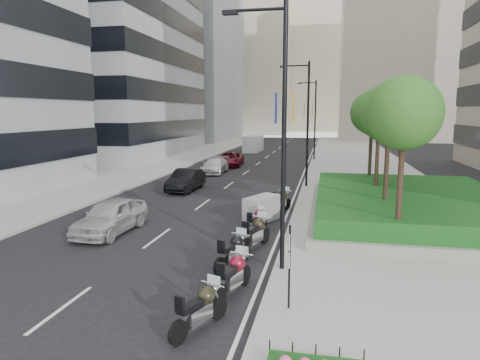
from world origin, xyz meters
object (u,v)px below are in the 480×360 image
(motorcycle_1, at_px, (234,275))
(delivery_van, at_px, (253,144))
(car_b, at_px, (186,180))
(car_d, at_px, (230,159))
(motorcycle_3, at_px, (256,233))
(lamp_post_1, at_px, (306,118))
(motorcycle_0, at_px, (200,309))
(motorcycle_6, at_px, (281,201))
(lamp_post_2, at_px, (314,116))
(car_c, at_px, (215,166))
(parking_sign, at_px, (289,263))
(car_a, at_px, (111,216))
(motorcycle_4, at_px, (257,222))
(motorcycle_5, at_px, (261,209))
(motorcycle_2, at_px, (233,251))
(lamp_post_0, at_px, (279,125))

(motorcycle_1, bearing_deg, delivery_van, 23.53)
(car_b, distance_m, car_d, 14.11)
(motorcycle_3, xyz_separation_m, car_d, (-6.97, 25.98, 0.07))
(lamp_post_1, relative_size, motorcycle_0, 4.36)
(motorcycle_6, xyz_separation_m, car_b, (-7.27, 5.22, 0.13))
(lamp_post_2, height_order, car_c, lamp_post_2)
(car_c, bearing_deg, car_b, -90.05)
(motorcycle_1, xyz_separation_m, delivery_van, (-7.47, 46.60, 0.42))
(parking_sign, distance_m, motorcycle_1, 2.14)
(motorcycle_3, bearing_deg, car_a, 100.24)
(parking_sign, relative_size, motorcycle_0, 1.21)
(motorcycle_3, relative_size, car_d, 0.46)
(lamp_post_1, bearing_deg, motorcycle_4, -96.76)
(motorcycle_1, bearing_deg, lamp_post_2, 12.74)
(motorcycle_5, bearing_deg, motorcycle_0, -155.14)
(motorcycle_6, height_order, car_b, car_b)
(motorcycle_2, height_order, motorcycle_5, motorcycle_5)
(car_a, bearing_deg, lamp_post_1, 61.68)
(parking_sign, relative_size, car_c, 0.54)
(car_b, bearing_deg, lamp_post_2, 69.16)
(lamp_post_1, height_order, car_c, lamp_post_1)
(motorcycle_3, height_order, motorcycle_4, motorcycle_3)
(motorcycle_1, relative_size, motorcycle_2, 1.05)
(motorcycle_1, distance_m, car_c, 26.20)
(parking_sign, bearing_deg, motorcycle_1, 152.23)
(car_c, relative_size, delivery_van, 0.87)
(motorcycle_0, height_order, car_b, car_b)
(motorcycle_0, bearing_deg, car_a, 63.46)
(car_d, bearing_deg, delivery_van, 86.97)
(delivery_van, bearing_deg, car_c, -87.86)
(motorcycle_6, bearing_deg, car_a, 149.95)
(delivery_van, bearing_deg, lamp_post_2, -46.47)
(lamp_post_0, xyz_separation_m, lamp_post_2, (0.00, 35.00, 0.00))
(motorcycle_6, bearing_deg, car_b, 75.97)
(parking_sign, distance_m, motorcycle_5, 9.93)
(motorcycle_0, bearing_deg, motorcycle_4, 23.16)
(lamp_post_2, height_order, parking_sign, lamp_post_2)
(lamp_post_2, xyz_separation_m, car_c, (-8.35, -11.90, -4.39))
(lamp_post_0, xyz_separation_m, car_a, (-8.04, 3.35, -4.28))
(motorcycle_5, bearing_deg, lamp_post_2, 21.02)
(lamp_post_0, height_order, motorcycle_5, lamp_post_0)
(lamp_post_1, distance_m, car_b, 9.60)
(lamp_post_2, distance_m, car_c, 15.19)
(lamp_post_1, relative_size, parking_sign, 3.60)
(car_d, bearing_deg, parking_sign, -78.91)
(motorcycle_1, height_order, motorcycle_3, motorcycle_3)
(motorcycle_1, bearing_deg, lamp_post_1, 11.16)
(motorcycle_3, relative_size, delivery_van, 0.44)
(motorcycle_2, relative_size, car_a, 0.47)
(motorcycle_0, xyz_separation_m, motorcycle_5, (-0.13, 11.03, 0.07))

